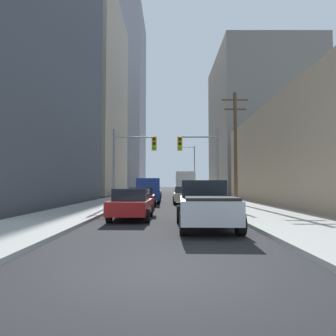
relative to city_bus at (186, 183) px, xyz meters
name	(u,v)px	position (x,y,z in m)	size (l,w,h in m)	color
ground_plane	(161,276)	(-2.56, -39.74, -1.93)	(400.00, 400.00, 0.00)	black
sidewalk_left	(138,194)	(-7.94, 10.26, -1.85)	(3.93, 160.00, 0.15)	#9E9E99
sidewalk_right	(199,194)	(2.83, 10.26, -1.85)	(3.93, 160.00, 0.15)	#9E9E99
city_bus	(186,183)	(0.00, 0.00, 0.00)	(2.79, 11.56, 3.40)	silver
pickup_truck_silver	(207,204)	(-0.91, -33.19, -1.00)	(2.21, 5.47, 1.90)	#B7BABF
cargo_van_blue	(150,189)	(-4.18, -16.79, -0.64)	(2.16, 5.26, 2.26)	navy
sedan_red	(133,204)	(-4.19, -30.26, -1.16)	(1.95, 4.26, 1.52)	maroon
sedan_maroon	(143,198)	(-4.28, -23.23, -1.16)	(1.95, 4.25, 1.52)	maroon
sedan_beige	(185,195)	(-0.98, -17.71, -1.16)	(1.95, 4.22, 1.52)	#C6B793
sedan_green	(155,192)	(-4.24, -5.21, -1.16)	(1.95, 4.22, 1.52)	#195938
traffic_signal_near_left	(134,155)	(-5.15, -21.68, 2.09)	(3.38, 0.44, 6.00)	gray
traffic_signal_near_right	(202,155)	(0.11, -21.68, 2.09)	(3.23, 0.44, 6.00)	gray
utility_pole_right	(237,145)	(3.22, -19.82, 3.05)	(2.20, 0.28, 9.42)	brown
street_lamp_right	(193,165)	(1.14, 1.04, 2.63)	(2.58, 0.32, 7.50)	gray
building_left_mid_office	(68,98)	(-20.92, 10.55, 15.49)	(19.20, 24.10, 34.83)	#B7A893
building_left_far_tower	(111,102)	(-20.55, 51.02, 25.52)	(20.77, 23.67, 54.90)	#93939E
building_right_mid_block	(261,126)	(13.55, 8.05, 9.97)	(15.21, 20.22, 23.80)	gray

